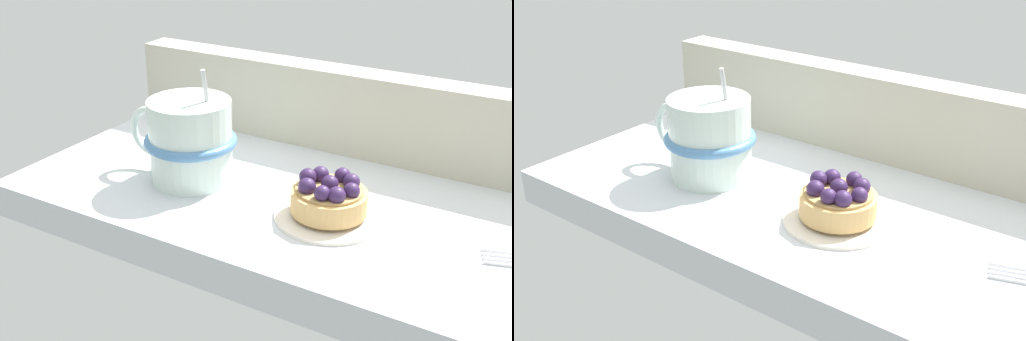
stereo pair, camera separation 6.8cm
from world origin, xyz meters
TOP-DOWN VIEW (x-y plane):
  - ground_plane at (0.00, 0.00)cm, footprint 66.51×32.45cm
  - window_rail_back at (0.00, 13.99)cm, footprint 65.18×4.47cm
  - dessert_plate at (3.82, -3.93)cm, footprint 11.23×11.23cm
  - raspberry_tart at (3.80, -3.93)cm, footprint 7.91×7.91cm
  - coffee_mug at (-14.01, -3.41)cm, footprint 14.19×10.71cm

SIDE VIEW (x-z plane):
  - ground_plane at x=0.00cm, z-range -4.14..0.00cm
  - dessert_plate at x=3.82cm, z-range -0.03..0.82cm
  - raspberry_tart at x=3.80cm, z-range 0.52..4.60cm
  - coffee_mug at x=-14.01cm, z-range -1.87..11.55cm
  - window_rail_back at x=0.00cm, z-range 0.00..10.55cm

